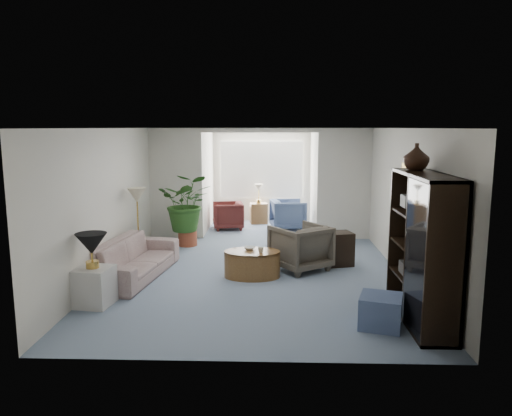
{
  "coord_description": "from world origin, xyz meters",
  "views": [
    {
      "loc": [
        0.28,
        -7.98,
        2.51
      ],
      "look_at": [
        0.0,
        0.6,
        1.1
      ],
      "focal_mm": 34.45,
      "sensor_mm": 36.0,
      "label": 1
    }
  ],
  "objects_px": {
    "coffee_table": "(252,264)",
    "sunroom_chair_maroon": "(228,216)",
    "table_lamp": "(91,244)",
    "coffee_cup": "(261,250)",
    "end_table": "(94,286)",
    "side_table_dark": "(337,249)",
    "sunroom_chair_blue": "(288,215)",
    "sofa": "(134,258)",
    "entertainment_cabinet": "(423,249)",
    "cabinet_urn": "(416,157)",
    "sunroom_table": "(259,213)",
    "wingback_chair": "(300,247)",
    "floor_lamp": "(137,195)",
    "ottoman": "(381,311)",
    "coffee_bowl": "(249,248)",
    "framed_picture": "(408,179)",
    "plant_pot": "(188,238)"
  },
  "relations": [
    {
      "from": "ottoman",
      "to": "sunroom_chair_maroon",
      "type": "relative_size",
      "value": 0.69
    },
    {
      "from": "framed_picture",
      "to": "sunroom_table",
      "type": "bearing_deg",
      "value": 117.32
    },
    {
      "from": "sofa",
      "to": "ottoman",
      "type": "height_order",
      "value": "sofa"
    },
    {
      "from": "end_table",
      "to": "sunroom_chair_maroon",
      "type": "relative_size",
      "value": 0.74
    },
    {
      "from": "sunroom_chair_maroon",
      "to": "table_lamp",
      "type": "bearing_deg",
      "value": -24.26
    },
    {
      "from": "sunroom_table",
      "to": "entertainment_cabinet",
      "type": "bearing_deg",
      "value": -70.69
    },
    {
      "from": "floor_lamp",
      "to": "wingback_chair",
      "type": "xyz_separation_m",
      "value": [
        3.05,
        -0.54,
        -0.84
      ]
    },
    {
      "from": "framed_picture",
      "to": "entertainment_cabinet",
      "type": "relative_size",
      "value": 0.26
    },
    {
      "from": "framed_picture",
      "to": "coffee_cup",
      "type": "height_order",
      "value": "framed_picture"
    },
    {
      "from": "table_lamp",
      "to": "floor_lamp",
      "type": "relative_size",
      "value": 1.22
    },
    {
      "from": "floor_lamp",
      "to": "coffee_bowl",
      "type": "height_order",
      "value": "floor_lamp"
    },
    {
      "from": "framed_picture",
      "to": "coffee_bowl",
      "type": "height_order",
      "value": "framed_picture"
    },
    {
      "from": "cabinet_urn",
      "to": "sunroom_table",
      "type": "bearing_deg",
      "value": 110.77
    },
    {
      "from": "framed_picture",
      "to": "sofa",
      "type": "relative_size",
      "value": 0.23
    },
    {
      "from": "side_table_dark",
      "to": "sofa",
      "type": "bearing_deg",
      "value": -166.56
    },
    {
      "from": "side_table_dark",
      "to": "ottoman",
      "type": "distance_m",
      "value": 2.85
    },
    {
      "from": "entertainment_cabinet",
      "to": "sunroom_table",
      "type": "bearing_deg",
      "value": 109.31
    },
    {
      "from": "end_table",
      "to": "cabinet_urn",
      "type": "distance_m",
      "value": 4.85
    },
    {
      "from": "entertainment_cabinet",
      "to": "ottoman",
      "type": "xyz_separation_m",
      "value": [
        -0.56,
        -0.23,
        -0.77
      ]
    },
    {
      "from": "coffee_table",
      "to": "cabinet_urn",
      "type": "height_order",
      "value": "cabinet_urn"
    },
    {
      "from": "wingback_chair",
      "to": "sunroom_chair_maroon",
      "type": "relative_size",
      "value": 1.2
    },
    {
      "from": "side_table_dark",
      "to": "sunroom_chair_blue",
      "type": "bearing_deg",
      "value": 104.23
    },
    {
      "from": "coffee_table",
      "to": "sunroom_chair_maroon",
      "type": "distance_m",
      "value": 4.05
    },
    {
      "from": "end_table",
      "to": "side_table_dark",
      "type": "bearing_deg",
      "value": 30.41
    },
    {
      "from": "framed_picture",
      "to": "coffee_table",
      "type": "bearing_deg",
      "value": 176.22
    },
    {
      "from": "wingback_chair",
      "to": "ottoman",
      "type": "relative_size",
      "value": 1.75
    },
    {
      "from": "framed_picture",
      "to": "plant_pot",
      "type": "height_order",
      "value": "framed_picture"
    },
    {
      "from": "sunroom_table",
      "to": "floor_lamp",
      "type": "bearing_deg",
      "value": -120.6
    },
    {
      "from": "sofa",
      "to": "floor_lamp",
      "type": "relative_size",
      "value": 6.12
    },
    {
      "from": "sunroom_table",
      "to": "sunroom_chair_maroon",
      "type": "bearing_deg",
      "value": -135.0
    },
    {
      "from": "table_lamp",
      "to": "coffee_cup",
      "type": "height_order",
      "value": "table_lamp"
    },
    {
      "from": "table_lamp",
      "to": "coffee_bowl",
      "type": "xyz_separation_m",
      "value": [
        2.15,
        1.52,
        -0.42
      ]
    },
    {
      "from": "sunroom_chair_maroon",
      "to": "sunroom_chair_blue",
      "type": "bearing_deg",
      "value": 80.62
    },
    {
      "from": "end_table",
      "to": "table_lamp",
      "type": "xyz_separation_m",
      "value": [
        0.0,
        0.0,
        0.62
      ]
    },
    {
      "from": "plant_pot",
      "to": "sunroom_table",
      "type": "xyz_separation_m",
      "value": [
        1.46,
        2.53,
        0.11
      ]
    },
    {
      "from": "framed_picture",
      "to": "entertainment_cabinet",
      "type": "distance_m",
      "value": 1.83
    },
    {
      "from": "end_table",
      "to": "cabinet_urn",
      "type": "relative_size",
      "value": 1.52
    },
    {
      "from": "side_table_dark",
      "to": "cabinet_urn",
      "type": "xyz_separation_m",
      "value": [
        0.74,
        -2.11,
        1.81
      ]
    },
    {
      "from": "end_table",
      "to": "coffee_table",
      "type": "height_order",
      "value": "end_table"
    },
    {
      "from": "sunroom_chair_blue",
      "to": "wingback_chair",
      "type": "bearing_deg",
      "value": 172.43
    },
    {
      "from": "sofa",
      "to": "entertainment_cabinet",
      "type": "bearing_deg",
      "value": -104.65
    },
    {
      "from": "side_table_dark",
      "to": "cabinet_urn",
      "type": "bearing_deg",
      "value": -70.76
    },
    {
      "from": "end_table",
      "to": "side_table_dark",
      "type": "relative_size",
      "value": 0.89
    },
    {
      "from": "side_table_dark",
      "to": "sunroom_chair_blue",
      "type": "distance_m",
      "value": 3.3
    },
    {
      "from": "end_table",
      "to": "coffee_cup",
      "type": "height_order",
      "value": "end_table"
    },
    {
      "from": "framed_picture",
      "to": "wingback_chair",
      "type": "xyz_separation_m",
      "value": [
        -1.67,
        0.65,
        -1.29
      ]
    },
    {
      "from": "end_table",
      "to": "plant_pot",
      "type": "bearing_deg",
      "value": 78.68
    },
    {
      "from": "sofa",
      "to": "end_table",
      "type": "bearing_deg",
      "value": 179.32
    },
    {
      "from": "framed_picture",
      "to": "coffee_bowl",
      "type": "relative_size",
      "value": 2.55
    },
    {
      "from": "wingback_chair",
      "to": "cabinet_urn",
      "type": "height_order",
      "value": "cabinet_urn"
    }
  ]
}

